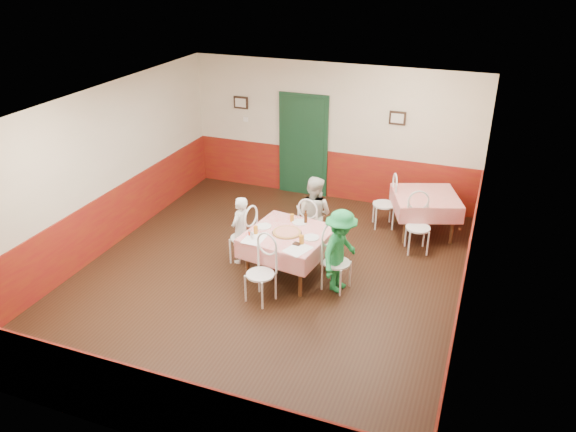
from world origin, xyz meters
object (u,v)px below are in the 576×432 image
(diner_left, at_px, (240,230))
(diner_right, at_px, (340,251))
(glass_a, at_px, (256,230))
(glass_c, at_px, (292,218))
(chair_left, at_px, (243,238))
(chair_far, at_px, (312,229))
(beer_bottle, at_px, (306,218))
(chair_second_b, at_px, (418,228))
(chair_second_a, at_px, (384,204))
(chair_near, at_px, (260,275))
(glass_b, at_px, (302,240))
(main_table, at_px, (288,254))
(chair_right, at_px, (337,263))
(second_table, at_px, (424,214))
(diner_far, at_px, (313,215))
(wallet, at_px, (297,244))
(pizza, at_px, (287,232))

(diner_left, relative_size, diner_right, 0.87)
(glass_a, bearing_deg, glass_c, 58.25)
(chair_left, height_order, chair_far, same)
(diner_right, bearing_deg, beer_bottle, 65.38)
(chair_far, xyz_separation_m, glass_c, (-0.20, -0.44, 0.37))
(chair_second_b, bearing_deg, chair_second_a, 114.84)
(chair_second_b, bearing_deg, chair_near, -149.60)
(chair_second_a, height_order, glass_b, same)
(main_table, distance_m, glass_c, 0.61)
(glass_b, bearing_deg, diner_right, 13.87)
(chair_second_b, height_order, diner_right, diner_right)
(chair_right, height_order, glass_b, same)
(chair_right, xyz_separation_m, chair_far, (-0.72, 0.96, 0.00))
(chair_left, height_order, diner_right, diner_right)
(second_table, xyz_separation_m, chair_near, (-1.94, -3.10, 0.08))
(diner_far, bearing_deg, wallet, 103.96)
(main_table, bearing_deg, chair_far, 81.99)
(glass_b, bearing_deg, beer_bottle, 104.10)
(glass_b, distance_m, diner_far, 1.18)
(second_table, xyz_separation_m, chair_second_b, (0.00, -0.75, 0.08))
(chair_second_a, relative_size, diner_far, 0.65)
(second_table, xyz_separation_m, chair_second_a, (-0.75, 0.00, 0.08))
(chair_left, xyz_separation_m, beer_bottle, (0.99, 0.29, 0.41))
(chair_left, xyz_separation_m, chair_near, (0.72, -0.96, 0.00))
(diner_far, bearing_deg, glass_c, 74.47)
(chair_second_a, bearing_deg, diner_left, -62.68)
(chair_near, height_order, wallet, chair_near)
(chair_left, xyz_separation_m, glass_b, (1.16, -0.38, 0.38))
(beer_bottle, bearing_deg, diner_left, -164.66)
(glass_c, bearing_deg, chair_far, 65.43)
(second_table, distance_m, glass_b, 2.97)
(chair_left, distance_m, diner_left, 0.14)
(diner_right, bearing_deg, glass_a, 104.81)
(chair_second_a, height_order, pizza, chair_second_a)
(second_table, xyz_separation_m, glass_a, (-2.28, -2.47, 0.45))
(main_table, xyz_separation_m, diner_left, (-0.89, 0.13, 0.21))
(glass_a, bearing_deg, chair_near, -61.63)
(pizza, bearing_deg, chair_left, 170.44)
(chair_near, distance_m, beer_bottle, 1.35)
(chair_far, xyz_separation_m, wallet, (0.14, -1.16, 0.32))
(main_table, relative_size, glass_a, 9.65)
(chair_left, distance_m, glass_a, 0.63)
(diner_right, bearing_deg, pizza, 94.72)
(pizza, relative_size, diner_left, 0.38)
(main_table, bearing_deg, chair_second_b, 39.74)
(chair_left, relative_size, glass_c, 7.27)
(chair_far, xyz_separation_m, beer_bottle, (0.03, -0.43, 0.41))
(wallet, bearing_deg, chair_left, 166.64)
(wallet, xyz_separation_m, diner_right, (0.63, 0.19, -0.10))
(main_table, xyz_separation_m, diner_right, (0.89, -0.13, 0.30))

